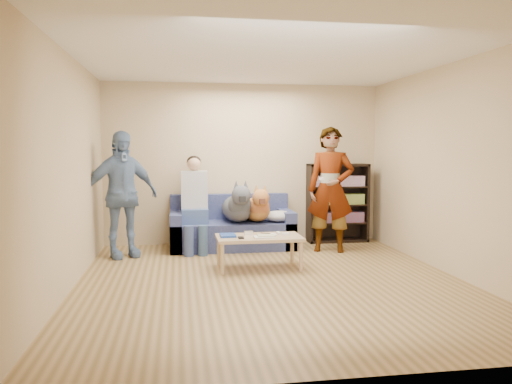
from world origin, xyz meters
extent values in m
plane|color=brown|center=(0.00, 0.00, 0.00)|extent=(5.00, 5.00, 0.00)
plane|color=white|center=(0.00, 0.00, 2.60)|extent=(5.00, 5.00, 0.00)
plane|color=tan|center=(0.00, 2.50, 1.30)|extent=(4.50, 0.00, 4.50)
plane|color=tan|center=(0.00, -2.50, 1.30)|extent=(4.50, 0.00, 4.50)
plane|color=tan|center=(-2.25, 0.00, 1.30)|extent=(0.00, 5.00, 5.00)
plane|color=tan|center=(2.25, 0.00, 1.30)|extent=(0.00, 5.00, 5.00)
ellipsoid|color=#ABAAAF|center=(0.47, 1.88, 0.51)|extent=(0.47, 0.40, 0.16)
imported|color=gray|center=(1.20, 1.59, 0.94)|extent=(0.79, 0.65, 1.88)
imported|color=#7095B4|center=(-1.87, 1.65, 0.90)|extent=(1.15, 0.84, 1.81)
cube|color=white|center=(1.00, 1.39, 1.11)|extent=(0.04, 0.13, 0.03)
cube|color=#1B3C96|center=(-0.44, 0.74, 0.43)|extent=(0.20, 0.26, 0.03)
cube|color=silver|center=(0.01, 0.59, 0.43)|extent=(0.26, 0.20, 0.02)
cube|color=#BAB894|center=(0.04, 0.61, 0.44)|extent=(0.22, 0.17, 0.01)
cube|color=silver|center=(-0.16, 0.81, 0.45)|extent=(0.11, 0.06, 0.05)
cube|color=silver|center=(0.24, 0.79, 0.43)|extent=(0.04, 0.13, 0.03)
cube|color=white|center=(0.32, 0.71, 0.43)|extent=(0.09, 0.06, 0.03)
cylinder|color=silver|center=(0.16, 0.67, 0.43)|extent=(0.07, 0.07, 0.02)
cylinder|color=white|center=(0.16, 0.75, 0.43)|extent=(0.07, 0.07, 0.02)
cylinder|color=#DA561E|center=(-0.06, 0.53, 0.42)|extent=(0.13, 0.06, 0.01)
cylinder|color=black|center=(0.08, 0.87, 0.42)|extent=(0.13, 0.08, 0.01)
cube|color=black|center=(-0.29, 0.57, 0.43)|extent=(0.07, 0.12, 0.02)
cube|color=#515B93|center=(-0.25, 2.05, 0.21)|extent=(1.90, 0.85, 0.42)
cube|color=#515B93|center=(-0.25, 2.38, 0.62)|extent=(1.90, 0.18, 0.40)
cube|color=#515B93|center=(-1.11, 2.05, 0.29)|extent=(0.18, 0.85, 0.58)
cube|color=#515B93|center=(0.61, 2.05, 0.29)|extent=(0.18, 0.85, 0.58)
cube|color=#425491|center=(-0.83, 1.97, 0.53)|extent=(0.40, 0.38, 0.22)
cylinder|color=#3B4B82|center=(-0.93, 1.55, 0.21)|extent=(0.14, 0.14, 0.47)
cylinder|color=#39577E|center=(-0.73, 1.55, 0.21)|extent=(0.14, 0.14, 0.47)
cube|color=silver|center=(-0.83, 2.07, 0.92)|extent=(0.40, 0.24, 0.58)
sphere|color=tan|center=(-0.83, 2.07, 1.32)|extent=(0.21, 0.21, 0.21)
ellipsoid|color=black|center=(-0.83, 2.10, 1.35)|extent=(0.22, 0.22, 0.19)
ellipsoid|color=#4E4F58|center=(-0.17, 2.03, 0.62)|extent=(0.46, 0.97, 0.40)
sphere|color=#484B51|center=(-0.17, 1.71, 0.72)|extent=(0.35, 0.35, 0.35)
sphere|color=#53555E|center=(-0.17, 1.53, 0.88)|extent=(0.28, 0.28, 0.28)
cube|color=black|center=(-0.17, 1.41, 0.84)|extent=(0.09, 0.13, 0.08)
cone|color=#4A4E54|center=(-0.24, 1.56, 1.03)|extent=(0.09, 0.09, 0.13)
cone|color=#50535B|center=(-0.10, 1.56, 1.03)|extent=(0.09, 0.09, 0.13)
cylinder|color=#4B4F55|center=(-0.17, 2.46, 0.58)|extent=(0.05, 0.32, 0.19)
ellipsoid|color=gold|center=(0.13, 2.04, 0.60)|extent=(0.42, 0.87, 0.36)
sphere|color=#C4663B|center=(0.13, 1.74, 0.69)|extent=(0.31, 0.31, 0.31)
sphere|color=#C57E3C|center=(0.13, 1.58, 0.83)|extent=(0.25, 0.25, 0.25)
cube|color=#4E281B|center=(0.13, 1.46, 0.79)|extent=(0.08, 0.12, 0.07)
cone|color=#A76A33|center=(0.07, 1.60, 0.96)|extent=(0.08, 0.08, 0.12)
cone|color=#B77937|center=(0.19, 1.60, 0.96)|extent=(0.08, 0.08, 0.12)
cylinder|color=#AD7334|center=(0.13, 2.43, 0.56)|extent=(0.05, 0.28, 0.17)
cube|color=tan|center=(-0.04, 0.69, 0.40)|extent=(1.10, 0.60, 0.04)
cylinder|color=tan|center=(-0.54, 0.44, 0.19)|extent=(0.05, 0.05, 0.38)
cylinder|color=tan|center=(0.46, 0.44, 0.19)|extent=(0.05, 0.05, 0.38)
cylinder|color=tan|center=(-0.54, 0.94, 0.19)|extent=(0.05, 0.05, 0.38)
cylinder|color=#DAB186|center=(0.46, 0.94, 0.19)|extent=(0.05, 0.05, 0.38)
cube|color=black|center=(1.07, 2.32, 0.65)|extent=(0.04, 0.34, 1.30)
cube|color=black|center=(2.03, 2.32, 0.65)|extent=(0.04, 0.34, 1.30)
cube|color=black|center=(1.55, 2.32, 1.28)|extent=(1.00, 0.34, 0.04)
cube|color=black|center=(1.55, 2.32, 0.02)|extent=(1.00, 0.34, 0.04)
cube|color=black|center=(1.55, 2.48, 0.65)|extent=(1.00, 0.02, 1.30)
cube|color=black|center=(1.55, 2.32, 0.32)|extent=(0.94, 0.32, 0.03)
cube|color=black|center=(1.55, 2.32, 0.62)|extent=(0.94, 0.32, 0.02)
cube|color=black|center=(1.55, 2.32, 0.92)|extent=(0.94, 0.32, 0.02)
cube|color=#B23333|center=(1.55, 2.30, 0.42)|extent=(0.84, 0.24, 0.17)
cube|color=gold|center=(1.55, 2.30, 0.72)|extent=(0.84, 0.24, 0.17)
cube|color=#994C99|center=(1.55, 2.30, 1.02)|extent=(0.84, 0.24, 0.17)
camera|label=1|loc=(-1.07, -5.62, 1.55)|focal=35.00mm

